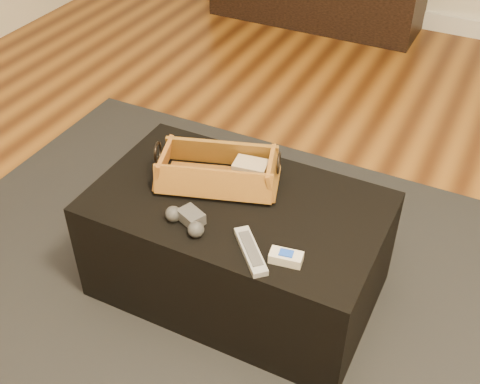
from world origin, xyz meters
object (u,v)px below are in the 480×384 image
at_px(ottoman, 238,246).
at_px(game_controller, 187,220).
at_px(silver_remote, 251,251).
at_px(cream_gadget, 286,257).
at_px(wicker_basket, 218,172).
at_px(tv_remote, 211,179).

bearing_deg(ottoman, game_controller, -115.14).
height_order(silver_remote, cream_gadget, cream_gadget).
relative_size(game_controller, silver_remote, 0.92).
xyz_separation_m(game_controller, cream_gadget, (0.35, -0.01, -0.01)).
distance_m(wicker_basket, silver_remote, 0.37).
xyz_separation_m(tv_remote, silver_remote, (0.27, -0.24, -0.02)).
bearing_deg(silver_remote, game_controller, 174.61).
relative_size(ottoman, game_controller, 5.90).
bearing_deg(wicker_basket, ottoman, -28.67).
bearing_deg(cream_gadget, game_controller, 179.17).
bearing_deg(game_controller, ottoman, 64.86).
relative_size(tv_remote, wicker_basket, 0.48).
bearing_deg(tv_remote, ottoman, -40.48).
distance_m(game_controller, cream_gadget, 0.35).
xyz_separation_m(ottoman, wicker_basket, (-0.11, 0.06, 0.26)).
xyz_separation_m(ottoman, tv_remote, (-0.12, 0.04, 0.24)).
bearing_deg(tv_remote, cream_gadget, -54.61).
bearing_deg(cream_gadget, ottoman, 143.79).
xyz_separation_m(ottoman, game_controller, (-0.09, -0.19, 0.24)).
relative_size(tv_remote, silver_remote, 1.20).
height_order(tv_remote, wicker_basket, wicker_basket).
height_order(ottoman, silver_remote, silver_remote).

